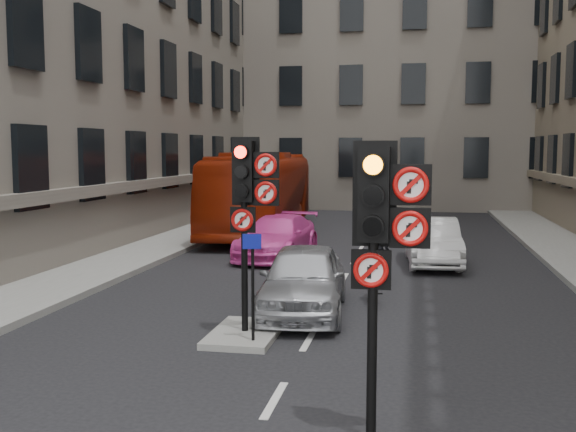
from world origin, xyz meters
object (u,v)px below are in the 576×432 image
at_px(signal_near, 381,226).
at_px(car_pink, 277,237).
at_px(signal_far, 249,192).
at_px(car_silver, 303,279).
at_px(bus_red, 262,193).
at_px(motorcycle, 373,281).
at_px(car_white, 433,242).
at_px(motorcyclist, 378,252).
at_px(info_sign, 253,272).

xyz_separation_m(signal_near, car_pink, (-3.97, 13.10, -1.91)).
bearing_deg(signal_far, car_silver, 71.35).
distance_m(bus_red, motorcycle, 13.28).
height_order(car_pink, bus_red, bus_red).
xyz_separation_m(car_white, car_pink, (-4.87, 0.39, -0.03)).
height_order(bus_red, motorcycle, bus_red).
height_order(signal_near, signal_far, signal_far).
height_order(motorcyclist, info_sign, info_sign).
relative_size(bus_red, info_sign, 6.33).
height_order(signal_near, motorcycle, signal_near).
bearing_deg(signal_far, signal_near, -56.98).
relative_size(car_white, motorcycle, 2.58).
height_order(car_white, motorcycle, car_white).
distance_m(car_silver, motorcycle, 1.87).
bearing_deg(info_sign, signal_near, -68.11).
xyz_separation_m(car_silver, car_white, (2.82, 6.70, -0.03)).
relative_size(car_silver, car_pink, 0.93).
bearing_deg(motorcycle, bus_red, 105.53).
height_order(car_silver, info_sign, info_sign).
distance_m(car_silver, motorcyclist, 3.80).
relative_size(car_silver, car_white, 1.01).
bearing_deg(signal_near, signal_far, 123.02).
distance_m(motorcycle, info_sign, 4.35).
xyz_separation_m(signal_near, info_sign, (-2.39, 3.40, -1.24)).
xyz_separation_m(signal_near, bus_red, (-5.93, 19.33, -0.92)).
bearing_deg(car_pink, info_sign, -75.67).
height_order(signal_near, motorcyclist, signal_near).
xyz_separation_m(signal_near, signal_far, (-2.60, 4.00, 0.12)).
distance_m(signal_far, motorcyclist, 6.21).
bearing_deg(signal_far, car_white, 68.11).
bearing_deg(bus_red, motorcycle, -69.62).
distance_m(car_white, bus_red, 9.56).
height_order(car_silver, bus_red, bus_red).
xyz_separation_m(signal_far, motorcyclist, (2.04, 5.55, -1.88)).
bearing_deg(signal_near, car_pink, 106.86).
bearing_deg(signal_near, bus_red, 107.06).
relative_size(car_white, info_sign, 2.23).
bearing_deg(car_white, car_silver, -116.52).
bearing_deg(car_pink, motorcycle, -54.56).
relative_size(signal_near, bus_red, 0.30).
bearing_deg(signal_near, motorcycle, 94.26).
xyz_separation_m(motorcyclist, info_sign, (-1.83, -6.15, 0.52)).
relative_size(car_white, bus_red, 0.35).
xyz_separation_m(car_pink, motorcycle, (3.43, -5.85, -0.18)).
xyz_separation_m(car_silver, car_pink, (-2.05, 7.09, -0.06)).
relative_size(car_pink, bus_red, 0.39).
relative_size(motorcycle, motorcyclist, 1.00).
bearing_deg(motorcyclist, bus_red, -53.43).
height_order(signal_near, car_silver, signal_near).
distance_m(motorcycle, motorcyclist, 2.33).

